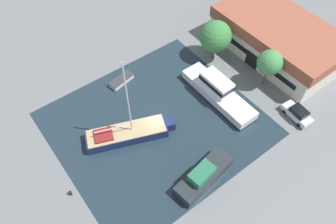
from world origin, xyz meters
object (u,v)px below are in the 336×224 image
object	(u,v)px
quay_tree_by_water	(215,36)
motor_cruiser	(218,91)
warehouse_building	(278,38)
small_dinghy	(121,80)
parked_car	(298,113)
quay_tree_near_building	(270,63)
sailboat_moored	(128,133)
cabin_boat	(203,176)

from	to	relation	value
quay_tree_by_water	motor_cruiser	world-z (taller)	quay_tree_by_water
warehouse_building	small_dinghy	world-z (taller)	warehouse_building
warehouse_building	parked_car	xyz separation A→B (m)	(10.78, -7.76, -1.90)
quay_tree_near_building	parked_car	size ratio (longest dim) A/B	1.41
motor_cruiser	quay_tree_by_water	bearing A→B (deg)	51.96
sailboat_moored	motor_cruiser	distance (m)	13.97
parked_car	motor_cruiser	xyz separation A→B (m)	(-9.29, -6.13, 0.36)
warehouse_building	motor_cruiser	distance (m)	14.05
warehouse_building	parked_car	distance (m)	13.42
motor_cruiser	cabin_boat	bearing A→B (deg)	-139.60
quay_tree_near_building	parked_car	distance (m)	7.86
quay_tree_by_water	small_dinghy	world-z (taller)	quay_tree_by_water
warehouse_building	sailboat_moored	size ratio (longest dim) A/B	1.52
parked_car	cabin_boat	xyz separation A→B (m)	(-0.68, -16.26, 0.10)
motor_cruiser	cabin_boat	size ratio (longest dim) A/B	1.53
parked_car	small_dinghy	bearing A→B (deg)	132.72
cabin_boat	motor_cruiser	bearing A→B (deg)	122.30
warehouse_building	quay_tree_by_water	size ratio (longest dim) A/B	3.06
parked_car	cabin_boat	bearing A→B (deg)	-177.30
quay_tree_near_building	small_dinghy	world-z (taller)	quay_tree_near_building
small_dinghy	cabin_boat	world-z (taller)	cabin_boat
motor_cruiser	small_dinghy	xyz separation A→B (m)	(-10.74, -9.32, -0.88)
small_dinghy	quay_tree_by_water	bearing A→B (deg)	-117.27
cabin_boat	quay_tree_by_water	bearing A→B (deg)	126.76
parked_car	small_dinghy	xyz separation A→B (m)	(-20.03, -15.45, -0.51)
parked_car	motor_cruiser	bearing A→B (deg)	128.50
quay_tree_near_building	quay_tree_by_water	distance (m)	9.17
parked_car	small_dinghy	distance (m)	25.30
sailboat_moored	small_dinghy	xyz separation A→B (m)	(-8.83, 4.52, -0.43)
warehouse_building	sailboat_moored	xyz separation A→B (m)	(-0.42, -27.72, -1.98)
warehouse_building	motor_cruiser	size ratio (longest dim) A/B	1.60
warehouse_building	parked_car	bearing A→B (deg)	-35.31
quay_tree_near_building	motor_cruiser	world-z (taller)	quay_tree_near_building
sailboat_moored	cabin_boat	xyz separation A→B (m)	(10.53, 3.70, 0.18)
quay_tree_by_water	small_dinghy	bearing A→B (deg)	-106.00
warehouse_building	motor_cruiser	bearing A→B (deg)	-83.45
parked_car	sailboat_moored	bearing A→B (deg)	155.79
sailboat_moored	cabin_boat	world-z (taller)	sailboat_moored
parked_car	warehouse_building	bearing A→B (deg)	59.35
parked_car	quay_tree_by_water	bearing A→B (deg)	98.57
quay_tree_near_building	cabin_boat	world-z (taller)	quay_tree_near_building
sailboat_moored	motor_cruiser	bearing A→B (deg)	103.80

